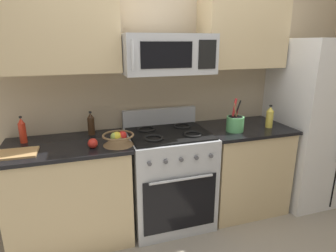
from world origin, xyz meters
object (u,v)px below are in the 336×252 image
range_oven (169,177)px  apple_loose (93,143)px  fruit_basket (118,139)px  cutting_board (13,154)px  refrigerator (315,122)px  bottle_hot_sauce (22,131)px  utensil_crock (235,123)px  bottle_soy (91,124)px  bottle_oil (270,117)px  microwave (168,54)px

range_oven → apple_loose: 0.86m
fruit_basket → apple_loose: (-0.21, -0.01, -0.01)m
apple_loose → cutting_board: 0.59m
refrigerator → bottle_hot_sauce: bearing=176.7°
apple_loose → utensil_crock: bearing=2.3°
range_oven → apple_loose: range_oven is taller
utensil_crock → bottle_hot_sauce: utensil_crock is taller
bottle_soy → bottle_oil: 1.74m
range_oven → bottle_soy: bearing=163.3°
range_oven → bottle_soy: (-0.68, 0.21, 0.54)m
microwave → bottle_hot_sauce: bearing=174.3°
bottle_soy → range_oven: bearing=-16.7°
range_oven → apple_loose: (-0.69, -0.16, 0.48)m
refrigerator → fruit_basket: 2.18m
fruit_basket → bottle_oil: bottle_oil is taller
refrigerator → utensil_crock: refrigerator is taller
microwave → utensil_crock: bearing=-11.9°
apple_loose → bottle_hot_sauce: bottle_hot_sauce is taller
range_oven → microwave: 1.16m
bottle_oil → refrigerator: bearing=6.8°
microwave → bottle_hot_sauce: size_ratio=3.40×
bottle_oil → bottle_hot_sauce: bearing=173.7°
fruit_basket → bottle_soy: bottle_soy is taller
refrigerator → fruit_basket: (-2.18, -0.13, 0.08)m
refrigerator → bottle_soy: bearing=174.6°
apple_loose → cutting_board: size_ratio=0.23×
refrigerator → cutting_board: 2.98m
range_oven → fruit_basket: 0.71m
utensil_crock → bottle_soy: 1.35m
range_oven → microwave: bearing=90.0°
microwave → apple_loose: 0.99m
utensil_crock → fruit_basket: utensil_crock is taller
refrigerator → utensil_crock: 1.06m
apple_loose → range_oven: bearing=12.8°
bottle_hot_sauce → bottle_soy: (0.56, 0.05, -0.01)m
cutting_board → range_oven: bearing=5.5°
refrigerator → fruit_basket: bearing=-176.7°
cutting_board → bottle_soy: 0.69m
range_oven → bottle_hot_sauce: bearing=173.0°
bottle_hot_sauce → apple_loose: bearing=-29.4°
cutting_board → utensil_crock: bearing=0.5°
microwave → bottle_hot_sauce: (-1.25, 0.13, -0.62)m
microwave → bottle_oil: microwave is taller
refrigerator → bottle_oil: (-0.66, -0.08, 0.13)m
utensil_crock → fruit_basket: size_ratio=1.19×
microwave → bottle_oil: 1.21m
apple_loose → bottle_hot_sauce: bearing=150.6°
utensil_crock → bottle_soy: utensil_crock is taller
apple_loose → bottle_oil: bottle_oil is taller
bottle_hot_sauce → bottle_soy: 0.57m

